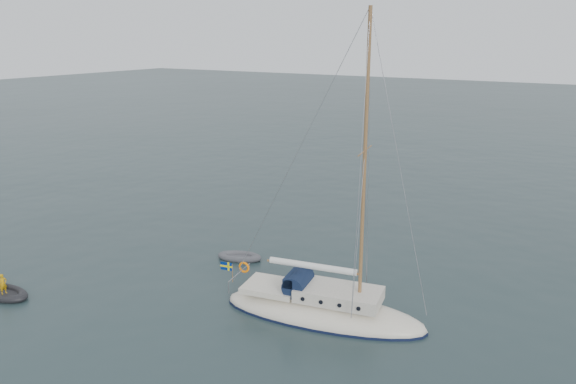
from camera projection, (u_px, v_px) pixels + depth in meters
The scene contains 4 objects.
ground at pixel (277, 286), 30.75m from camera, with size 300.00×300.00×0.00m, color black.
sailboat at pixel (323, 295), 27.09m from camera, with size 10.60×3.17×15.10m.
dinghy at pixel (240, 257), 34.32m from camera, with size 2.75×1.24×0.39m.
rib at pixel (2, 292), 29.52m from camera, with size 3.39×1.54×1.28m.
Camera 1 is at (15.02, -23.87, 13.29)m, focal length 35.00 mm.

